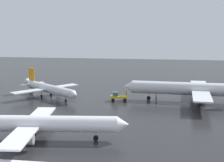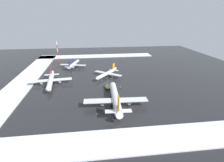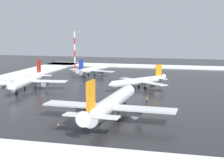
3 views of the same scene
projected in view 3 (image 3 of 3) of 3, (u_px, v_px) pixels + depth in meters
ground_plane at (125, 88)px, 117.86m from camera, size 240.00×240.00×0.00m
snow_bank_left at (151, 66)px, 182.10m from camera, size 14.00×116.00×0.53m
snow_bank_right at (39, 159)px, 53.55m from camera, size 14.00×116.00×0.53m
airplane_far_rear at (111, 103)px, 77.95m from camera, size 36.45×30.21×10.83m
airplane_parked_portside at (93, 69)px, 149.71m from camera, size 25.61×21.49×7.70m
airplane_distant_tail at (28, 81)px, 114.52m from camera, size 31.00×25.80×9.21m
airplane_parked_starboard at (139, 81)px, 116.65m from camera, size 21.57×19.33×7.65m
pushback_tug at (121, 96)px, 97.84m from camera, size 4.88×2.89×2.50m
ground_crew_mid_apron at (123, 106)px, 87.31m from camera, size 0.36×0.36×1.71m
ground_crew_by_nose_gear at (147, 100)px, 94.73m from camera, size 0.36×0.36×1.71m
antenna_mast at (75, 50)px, 170.38m from camera, size 0.70×0.70×18.85m
traffic_cone_near_nose at (58, 124)px, 73.02m from camera, size 0.36×0.36×0.55m
traffic_cone_mid_line at (101, 121)px, 75.83m from camera, size 0.36×0.36×0.55m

